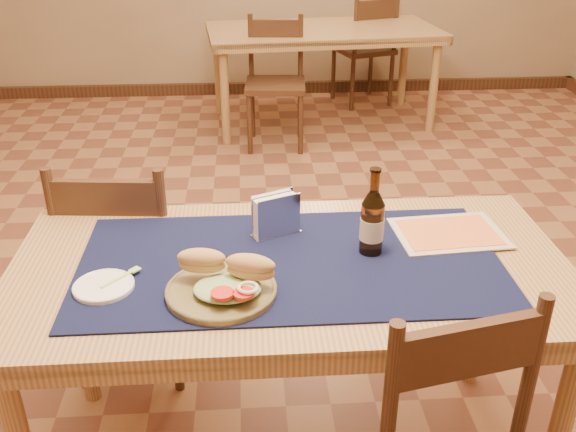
{
  "coord_description": "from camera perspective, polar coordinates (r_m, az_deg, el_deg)",
  "views": [
    {
      "loc": [
        -0.11,
        -2.36,
        1.71
      ],
      "look_at": [
        0.0,
        -0.7,
        0.85
      ],
      "focal_mm": 40.0,
      "sensor_mm": 36.0,
      "label": 1
    }
  ],
  "objects": [
    {
      "name": "main_table",
      "position": [
        1.88,
        0.21,
        -6.35
      ],
      "size": [
        1.6,
        0.8,
        0.75
      ],
      "color": "#AC8851",
      "rests_on": "ground"
    },
    {
      "name": "placemat",
      "position": [
        1.83,
        0.21,
        -4.12
      ],
      "size": [
        1.2,
        0.6,
        0.01
      ],
      "primitive_type": "cube",
      "color": "#0E1134",
      "rests_on": "main_table"
    },
    {
      "name": "baseboard",
      "position": [
        2.89,
        -0.96,
        -7.82
      ],
      "size": [
        6.0,
        7.0,
        0.1
      ],
      "color": "#442518",
      "rests_on": "ground"
    },
    {
      "name": "back_table",
      "position": [
        5.12,
        3.1,
        15.44
      ],
      "size": [
        1.82,
        1.04,
        0.75
      ],
      "color": "#AC8851",
      "rests_on": "ground"
    },
    {
      "name": "chair_main_far",
      "position": [
        2.44,
        -14.01,
        -4.05
      ],
      "size": [
        0.46,
        0.46,
        0.91
      ],
      "color": "#442518",
      "rests_on": "ground"
    },
    {
      "name": "chair_back_near",
      "position": [
        4.7,
        -1.12,
        11.96
      ],
      "size": [
        0.45,
        0.45,
        0.91
      ],
      "color": "#442518",
      "rests_on": "ground"
    },
    {
      "name": "chair_back_far",
      "position": [
        5.69,
        6.93,
        14.65
      ],
      "size": [
        0.55,
        0.55,
        0.94
      ],
      "color": "#442518",
      "rests_on": "ground"
    },
    {
      "name": "sandwich_plate",
      "position": [
        1.69,
        -5.71,
        -6.02
      ],
      "size": [
        0.3,
        0.29,
        0.11
      ],
      "color": "brown",
      "rests_on": "placemat"
    },
    {
      "name": "side_plate",
      "position": [
        1.78,
        -16.08,
        -5.99
      ],
      "size": [
        0.16,
        0.16,
        0.01
      ],
      "color": "white",
      "rests_on": "placemat"
    },
    {
      "name": "fork",
      "position": [
        1.8,
        -14.4,
        -5.16
      ],
      "size": [
        0.1,
        0.11,
        0.0
      ],
      "color": "#A2E67E",
      "rests_on": "side_plate"
    },
    {
      "name": "beer_bottle",
      "position": [
        1.85,
        7.49,
        -0.54
      ],
      "size": [
        0.07,
        0.07,
        0.26
      ],
      "color": "#49270D",
      "rests_on": "placemat"
    },
    {
      "name": "napkin_holder",
      "position": [
        1.94,
        -1.08,
        0.01
      ],
      "size": [
        0.16,
        0.11,
        0.13
      ],
      "color": "silver",
      "rests_on": "placemat"
    },
    {
      "name": "menu_card",
      "position": [
        2.03,
        14.11,
        -1.46
      ],
      "size": [
        0.35,
        0.26,
        0.01
      ],
      "color": "beige",
      "rests_on": "placemat"
    }
  ]
}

